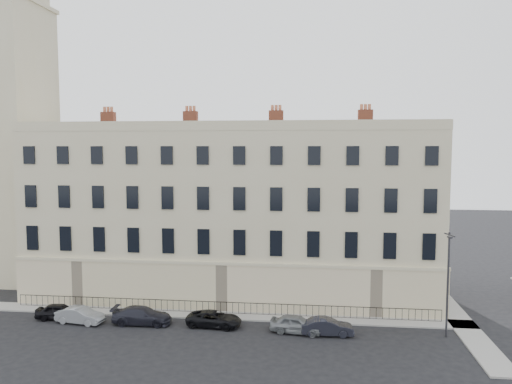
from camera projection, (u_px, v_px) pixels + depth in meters
ground at (291, 343)px, 34.85m from camera, size 160.00×160.00×0.00m
terrace at (234, 213)px, 46.72m from camera, size 36.22×12.22×17.00m
church_tower at (2, 98)px, 50.53m from camera, size 8.00×8.13×44.00m
pavement_terrace at (172, 313)px, 40.95m from camera, size 48.00×2.00×0.12m
pavement_east_return at (452, 312)px, 41.24m from camera, size 2.00×24.00×0.12m
railings at (221, 308)px, 40.84m from camera, size 35.00×0.04×0.96m
car_a at (60, 311)px, 39.70m from camera, size 3.79×1.89×1.24m
car_b at (80, 315)px, 38.76m from camera, size 3.93×1.85×1.25m
car_c at (142, 315)px, 38.57m from camera, size 4.65×2.01×1.33m
car_d at (214, 319)px, 38.06m from camera, size 4.36×2.29×1.17m
car_e at (296, 324)px, 36.70m from camera, size 4.07×2.09×1.33m
car_f at (327, 327)px, 36.26m from camera, size 3.85×1.52×1.25m
streetlamp at (448, 280)px, 35.51m from camera, size 0.52×1.63×7.66m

